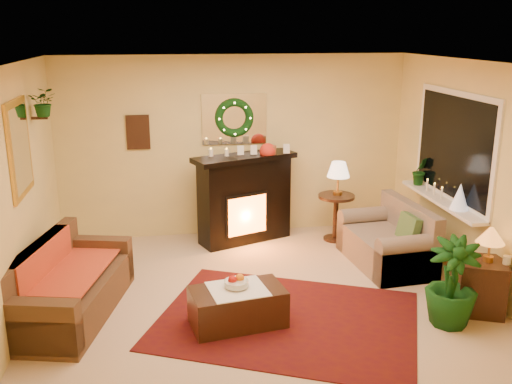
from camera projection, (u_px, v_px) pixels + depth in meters
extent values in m
plane|color=beige|center=(261.00, 298.00, 6.45)|extent=(5.00, 5.00, 0.00)
plane|color=white|center=(262.00, 63.00, 5.74)|extent=(5.00, 5.00, 0.00)
plane|color=#EFD88C|center=(234.00, 146.00, 8.23)|extent=(5.00, 5.00, 0.00)
plane|color=#EFD88C|center=(318.00, 273.00, 3.96)|extent=(5.00, 5.00, 0.00)
plane|color=#EFD88C|center=(16.00, 198.00, 5.70)|extent=(4.50, 4.50, 0.00)
plane|color=#EFD88C|center=(477.00, 178.00, 6.49)|extent=(4.50, 4.50, 0.00)
cube|color=#55160D|center=(287.00, 319.00, 5.96)|extent=(3.21, 2.88, 0.01)
cube|color=#472D1C|center=(71.00, 277.00, 5.98)|extent=(1.21, 1.95, 0.78)
cube|color=#D5512A|center=(67.00, 271.00, 6.07)|extent=(0.78, 1.27, 0.02)
cube|color=black|center=(245.00, 203.00, 8.08)|extent=(1.35, 0.84, 1.19)
sphere|color=red|center=(268.00, 151.00, 7.91)|extent=(0.22, 0.22, 0.22)
cylinder|color=silver|center=(211.00, 156.00, 7.79)|extent=(0.06, 0.06, 0.19)
cylinder|color=white|center=(227.00, 156.00, 7.81)|extent=(0.06, 0.06, 0.18)
cube|color=white|center=(234.00, 119.00, 8.10)|extent=(0.92, 0.02, 0.72)
torus|color=#194719|center=(234.00, 118.00, 8.06)|extent=(0.55, 0.11, 0.55)
cube|color=#381E11|center=(138.00, 132.00, 7.93)|extent=(0.32, 0.03, 0.48)
cube|color=gold|center=(19.00, 148.00, 5.86)|extent=(0.03, 0.84, 1.00)
imported|color=#194719|center=(45.00, 116.00, 6.53)|extent=(0.33, 0.28, 0.36)
cube|color=tan|center=(386.00, 233.00, 7.28)|extent=(0.91, 1.43, 0.79)
cube|color=white|center=(454.00, 147.00, 6.94)|extent=(0.03, 1.86, 1.36)
cube|color=black|center=(453.00, 147.00, 6.94)|extent=(0.02, 1.70, 1.22)
cube|color=white|center=(441.00, 200.00, 7.12)|extent=(0.22, 1.86, 0.04)
cone|color=white|center=(460.00, 197.00, 6.66)|extent=(0.22, 0.22, 0.33)
imported|color=#2E622A|center=(421.00, 171.00, 7.71)|extent=(0.28, 0.23, 0.51)
cylinder|color=black|center=(336.00, 218.00, 8.16)|extent=(0.60, 0.60, 0.67)
cone|color=beige|center=(338.00, 180.00, 8.02)|extent=(0.32, 0.32, 0.49)
cube|color=#362014|center=(480.00, 288.00, 6.09)|extent=(0.62, 0.62, 0.58)
cone|color=orange|center=(490.00, 247.00, 5.95)|extent=(0.30, 0.30, 0.43)
cube|color=black|center=(238.00, 306.00, 5.81)|extent=(1.01, 0.66, 0.40)
cylinder|color=beige|center=(236.00, 283.00, 5.78)|extent=(0.25, 0.25, 0.06)
imported|color=#16461D|center=(452.00, 284.00, 5.77)|extent=(1.99, 1.99, 2.78)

